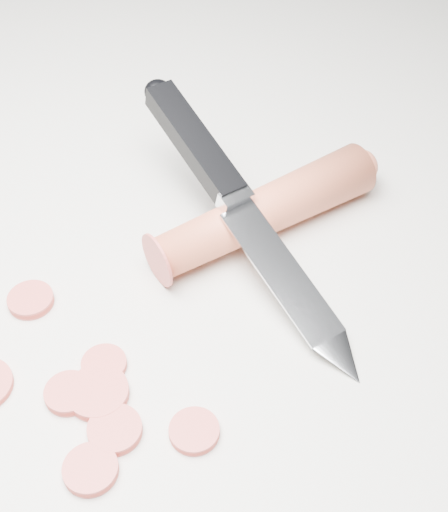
# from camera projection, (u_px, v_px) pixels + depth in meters

# --- Properties ---
(ground) EXTENTS (2.40, 2.40, 0.00)m
(ground) POSITION_uv_depth(u_px,v_px,m) (148.00, 312.00, 0.50)
(ground) COLOR beige
(ground) RESTS_ON ground
(carrot) EXTENTS (0.16, 0.16, 0.04)m
(carrot) POSITION_uv_depth(u_px,v_px,m) (264.00, 211.00, 0.54)
(carrot) COLOR #CA5133
(carrot) RESTS_ON ground
(carrot_slice_1) EXTENTS (0.03, 0.03, 0.01)m
(carrot_slice_1) POSITION_uv_depth(u_px,v_px,m) (91.00, 469.00, 0.42)
(carrot_slice_1) COLOR #C5413B
(carrot_slice_1) RESTS_ON ground
(carrot_slice_2) EXTENTS (0.03, 0.03, 0.01)m
(carrot_slice_2) POSITION_uv_depth(u_px,v_px,m) (194.00, 431.00, 0.44)
(carrot_slice_2) COLOR #C5413B
(carrot_slice_2) RESTS_ON ground
(carrot_slice_3) EXTENTS (0.03, 0.03, 0.01)m
(carrot_slice_3) POSITION_uv_depth(u_px,v_px,m) (104.00, 364.00, 0.47)
(carrot_slice_3) COLOR #C5413B
(carrot_slice_3) RESTS_ON ground
(carrot_slice_4) EXTENTS (0.03, 0.03, 0.01)m
(carrot_slice_4) POSITION_uv_depth(u_px,v_px,m) (115.00, 430.00, 0.44)
(carrot_slice_4) COLOR #C5413B
(carrot_slice_4) RESTS_ON ground
(carrot_slice_5) EXTENTS (0.03, 0.03, 0.01)m
(carrot_slice_5) POSITION_uv_depth(u_px,v_px,m) (31.00, 300.00, 0.51)
(carrot_slice_5) COLOR #C5413B
(carrot_slice_5) RESTS_ON ground
(carrot_slice_6) EXTENTS (0.03, 0.03, 0.01)m
(carrot_slice_6) POSITION_uv_depth(u_px,v_px,m) (69.00, 393.00, 0.45)
(carrot_slice_6) COLOR #C5413B
(carrot_slice_6) RESTS_ON ground
(carrot_slice_7) EXTENTS (0.04, 0.04, 0.01)m
(carrot_slice_7) POSITION_uv_depth(u_px,v_px,m) (98.00, 393.00, 0.45)
(carrot_slice_7) COLOR #C5413B
(carrot_slice_7) RESTS_ON ground
(kitchen_knife) EXTENTS (0.22, 0.21, 0.08)m
(kitchen_knife) POSITION_uv_depth(u_px,v_px,m) (247.00, 213.00, 0.51)
(kitchen_knife) COLOR silver
(kitchen_knife) RESTS_ON ground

